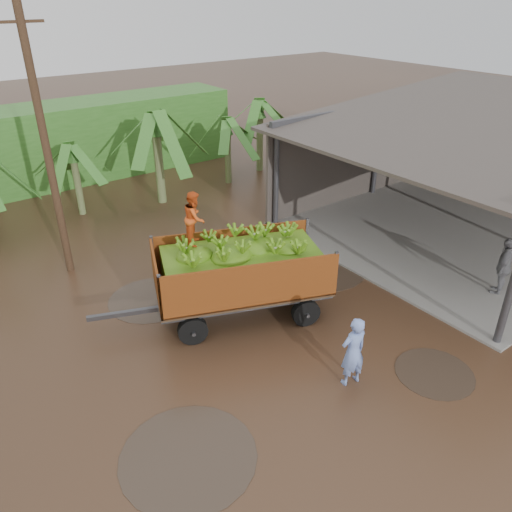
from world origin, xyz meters
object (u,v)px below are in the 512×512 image
(man_blue, at_px, (353,352))
(man_grey, at_px, (504,267))
(banana_trailer, at_px, (241,270))
(utility_pole, at_px, (46,148))

(man_blue, distance_m, man_grey, 6.52)
(banana_trailer, relative_size, man_grey, 3.49)
(man_blue, relative_size, man_grey, 0.97)
(banana_trailer, height_order, man_blue, banana_trailer)
(man_grey, xyz_separation_m, utility_pole, (-10.07, 9.36, 3.19))
(banana_trailer, relative_size, utility_pole, 0.81)
(utility_pole, bearing_deg, man_blue, -69.31)
(man_grey, distance_m, utility_pole, 14.11)
(man_blue, bearing_deg, utility_pole, -60.56)
(banana_trailer, xyz_separation_m, utility_pole, (-3.13, 5.50, 2.70))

